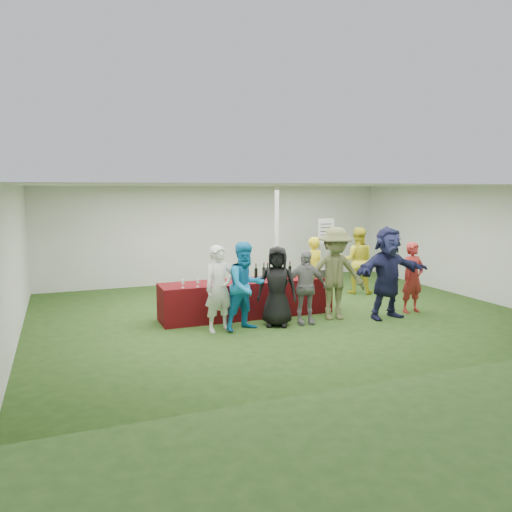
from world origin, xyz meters
name	(u,v)px	position (x,y,z in m)	size (l,w,h in m)	color
ground	(278,313)	(0.00, 0.00, 0.00)	(60.00, 60.00, 0.00)	#284719
tent	(277,243)	(0.50, 1.20, 1.35)	(10.00, 10.00, 10.00)	white
serving_table	(247,298)	(-0.69, 0.01, 0.38)	(3.60, 0.80, 0.75)	#62090A
wine_bottles	(274,272)	(-0.03, 0.14, 0.87)	(0.86, 0.13, 0.32)	black
wine_glasses	(231,279)	(-1.13, -0.24, 0.86)	(2.75, 0.14, 0.16)	silver
water_bottle	(249,275)	(-0.61, 0.09, 0.85)	(0.07, 0.07, 0.23)	silver
bar_towel	(310,275)	(0.79, 0.06, 0.77)	(0.25, 0.18, 0.03)	white
dump_bucket	(321,273)	(0.91, -0.21, 0.84)	(0.27, 0.27, 0.18)	slate
wine_list_sign	(326,236)	(2.67, 2.72, 1.32)	(0.50, 0.03, 1.80)	slate
staff_pourer	(312,269)	(1.22, 0.74, 0.76)	(0.55, 0.36, 1.52)	yellow
staff_back	(357,261)	(2.69, 1.13, 0.83)	(0.81, 0.63, 1.67)	gold
customer_0	(219,289)	(-1.55, -0.84, 0.80)	(0.59, 0.38, 1.61)	silver
customer_1	(246,286)	(-1.06, -0.93, 0.83)	(0.81, 0.63, 1.66)	#1279B6
customer_2	(277,286)	(-0.41, -0.89, 0.77)	(0.76, 0.49, 1.55)	black
customer_3	(305,287)	(0.15, -0.96, 0.73)	(0.86, 0.36, 1.46)	gray
customer_4	(335,274)	(0.88, -0.86, 0.93)	(1.21, 0.69, 1.87)	brown
customer_5	(388,273)	(1.91, -1.18, 0.94)	(1.74, 0.55, 1.88)	#1B1D42
customer_6	(413,277)	(2.71, -0.97, 0.75)	(0.55, 0.36, 1.51)	#A52725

